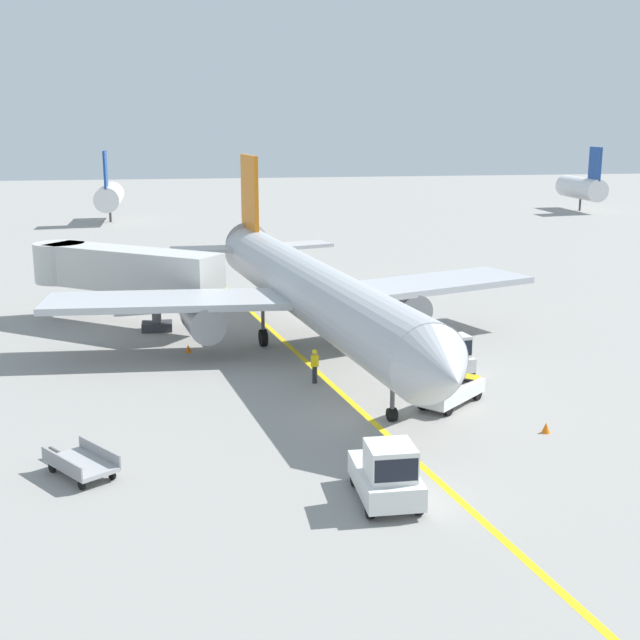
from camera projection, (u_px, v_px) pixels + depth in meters
ground_plane at (362, 415)px, 36.68m from camera, size 300.00×300.00×0.00m
taxi_line_yellow at (329, 382)px, 41.38m from camera, size 12.18×79.16×0.01m
airliner at (308, 289)px, 46.40m from camera, size 28.29×35.28×10.10m
jet_bridge at (113, 269)px, 51.96m from camera, size 11.76×9.62×4.85m
pushback_tug at (387, 474)px, 28.19m from camera, size 1.93×3.62×2.20m
baggage_tug_near_wing at (455, 356)px, 42.37m from camera, size 1.69×2.58×2.10m
belt_loader_forward_hold at (449, 389)px, 37.81m from camera, size 4.52×4.31×2.59m
baggage_cart_loaded at (81, 463)px, 30.40m from camera, size 2.90×3.53×0.94m
ground_crew_marshaller at (315, 365)px, 40.96m from camera, size 0.36×0.24×1.70m
safety_cone_nose_left at (188, 349)px, 46.48m from camera, size 0.36×0.36×0.44m
safety_cone_nose_right at (546, 428)px, 34.60m from camera, size 0.36×0.36×0.44m
distant_aircraft_far_left at (109, 196)px, 104.07m from camera, size 3.00×10.10×8.80m
distant_aircraft_mid_left at (582, 187)px, 116.97m from camera, size 3.00×10.10×8.80m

